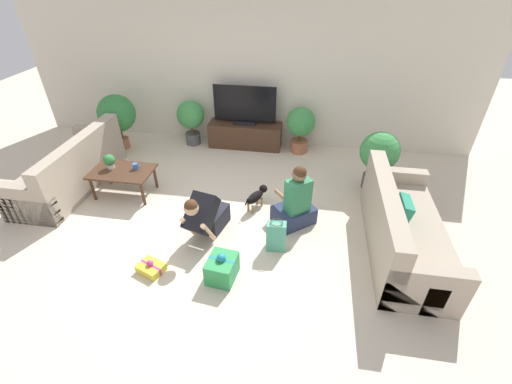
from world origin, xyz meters
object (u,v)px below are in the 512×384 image
potted_plant_corner_right (379,155)px  potted_plant_back_left (191,117)px  potted_plant_back_right (300,125)px  person_kneeling (206,215)px  gift_box_a (222,268)px  coffee_table (122,173)px  sofa_right (401,229)px  tabletop_plant (109,161)px  dog (257,196)px  tv (245,107)px  tv_console (245,135)px  person_sitting (296,203)px  sofa_left (71,170)px  gift_bag_a (276,236)px  gift_box_b (151,268)px  potted_plant_corner_left (117,114)px  mug (136,166)px

potted_plant_corner_right → potted_plant_back_left: size_ratio=1.10×
potted_plant_back_right → potted_plant_back_left: bearing=-180.0°
potted_plant_back_right → person_kneeling: 2.79m
potted_plant_back_right → gift_box_a: potted_plant_back_right is taller
coffee_table → sofa_right: bearing=-8.4°
potted_plant_back_left → tabletop_plant: 1.92m
dog → tabletop_plant: (-2.25, 0.08, 0.33)m
coffee_table → tv: (1.53, 1.89, 0.42)m
tv_console → person_sitting: size_ratio=1.50×
potted_plant_corner_right → dog: bearing=-154.9°
sofa_left → potted_plant_corner_right: 4.78m
sofa_right → tv: size_ratio=1.77×
tv → gift_box_a: bearing=-84.0°
sofa_left → tabletop_plant: size_ratio=9.12×
potted_plant_back_left → gift_bag_a: 3.34m
tv_console → potted_plant_back_right: (1.04, -0.05, 0.29)m
gift_bag_a → sofa_right: bearing=10.2°
person_kneeling → tabletop_plant: (-1.70, 0.78, 0.21)m
sofa_left → potted_plant_back_right: bearing=116.7°
sofa_left → coffee_table: 0.93m
potted_plant_back_left → gift_box_a: bearing=-67.0°
sofa_right → coffee_table: sofa_right is taller
potted_plant_corner_right → gift_box_b: potted_plant_corner_right is taller
potted_plant_corner_left → dog: 3.23m
potted_plant_corner_right → tabletop_plant: potted_plant_corner_right is taller
person_kneeling → potted_plant_corner_left: bearing=149.7°
coffee_table → dog: bearing=-0.9°
person_sitting → person_kneeling: bearing=-17.7°
tv_console → tv: size_ratio=1.20×
sofa_left → gift_bag_a: bearing=74.4°
person_kneeling → tabletop_plant: person_kneeling is taller
gift_bag_a → tv_console: bearing=108.2°
tabletop_plant → sofa_right: bearing=-8.6°
potted_plant_corner_right → gift_bag_a: (-1.37, -1.64, -0.38)m
sofa_right → potted_plant_back_left: 4.23m
sofa_right → potted_plant_corner_right: potted_plant_corner_right is taller
tv_console → tv: tv is taller
dog → gift_box_a: (-0.18, -1.39, -0.06)m
person_kneeling → mug: person_kneeling is taller
coffee_table → tabletop_plant: 0.26m
person_sitting → potted_plant_corner_right: bearing=-176.5°
person_sitting → tabletop_plant: size_ratio=4.12×
tv → potted_plant_back_right: 1.07m
person_kneeling → person_sitting: (1.12, 0.44, 0.00)m
tv → potted_plant_back_left: (-1.04, -0.05, -0.24)m
sofa_right → coffee_table: size_ratio=2.22×
potted_plant_back_right → gift_bag_a: size_ratio=1.97×
coffee_table → person_kneeling: (1.51, -0.74, -0.04)m
dog → gift_bag_a: (0.37, -0.82, 0.00)m
sofa_left → gift_box_a: sofa_left is taller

